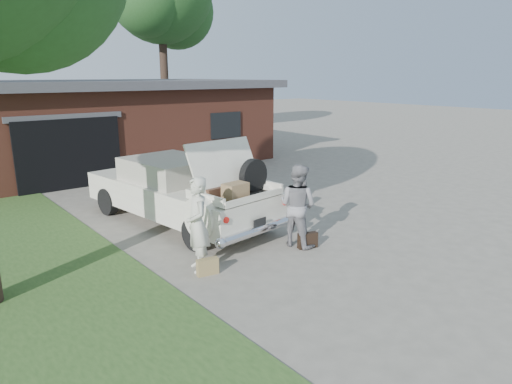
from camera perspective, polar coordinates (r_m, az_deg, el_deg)
ground at (r=9.53m, az=2.30°, el=-7.12°), size 90.00×90.00×0.00m
house at (r=19.44m, az=-18.54°, el=8.29°), size 12.80×7.80×3.30m
sedan at (r=11.16m, az=-9.49°, el=0.21°), size 2.71×5.61×2.15m
woman_left at (r=8.32m, az=-7.33°, el=-4.06°), size 0.58×0.73×1.75m
woman_right at (r=9.50m, az=5.23°, el=-1.68°), size 0.84×0.98×1.74m
suitcase_left at (r=8.35m, az=-6.07°, el=-9.26°), size 0.41×0.20×0.31m
suitcase_right at (r=9.59m, az=6.47°, el=-6.02°), size 0.44×0.26×0.33m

